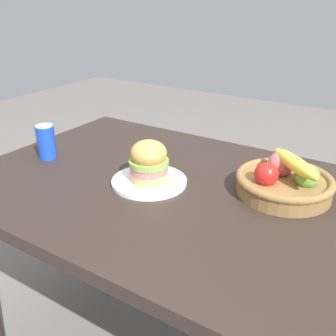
{
  "coord_description": "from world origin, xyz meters",
  "views": [
    {
      "loc": [
        0.54,
        -0.92,
        1.31
      ],
      "look_at": [
        -0.04,
        -0.01,
        0.81
      ],
      "focal_mm": 40.74,
      "sensor_mm": 36.0,
      "label": 1
    }
  ],
  "objects": [
    {
      "name": "dining_table",
      "position": [
        0.0,
        0.0,
        0.65
      ],
      "size": [
        1.4,
        0.9,
        0.75
      ],
      "color": "#2D231E",
      "rests_on": "ground_plane"
    },
    {
      "name": "fruit_basket",
      "position": [
        0.29,
        0.13,
        0.79
      ],
      "size": [
        0.29,
        0.29,
        0.14
      ],
      "color": "olive",
      "rests_on": "dining_table"
    },
    {
      "name": "soda_can",
      "position": [
        -0.53,
        -0.06,
        0.81
      ],
      "size": [
        0.07,
        0.07,
        0.13
      ],
      "color": "blue",
      "rests_on": "dining_table"
    },
    {
      "name": "plate",
      "position": [
        -0.1,
        -0.03,
        0.76
      ],
      "size": [
        0.24,
        0.24,
        0.01
      ],
      "primitive_type": "cylinder",
      "color": "white",
      "rests_on": "dining_table"
    },
    {
      "name": "sandwich",
      "position": [
        -0.1,
        -0.03,
        0.83
      ],
      "size": [
        0.13,
        0.13,
        0.13
      ],
      "color": "#DBAD60",
      "rests_on": "plate"
    }
  ]
}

